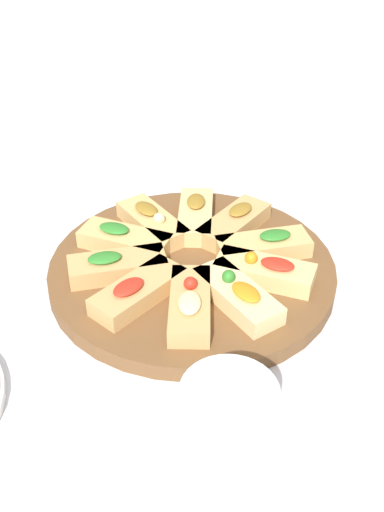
{
  "coord_description": "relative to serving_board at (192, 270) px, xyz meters",
  "views": [
    {
      "loc": [
        -0.54,
        -0.12,
        0.43
      ],
      "look_at": [
        0.0,
        0.0,
        0.03
      ],
      "focal_mm": 42.0,
      "sensor_mm": 36.0,
      "label": 1
    }
  ],
  "objects": [
    {
      "name": "ground_plane",
      "position": [
        0.0,
        0.0,
        -0.01
      ],
      "size": [
        3.0,
        3.0,
        0.0
      ],
      "primitive_type": "plane",
      "color": "silver"
    },
    {
      "name": "serving_board",
      "position": [
        0.0,
        0.0,
        0.0
      ],
      "size": [
        0.33,
        0.33,
        0.02
      ],
      "primitive_type": "cylinder",
      "color": "brown",
      "rests_on": "ground_plane"
    },
    {
      "name": "focaccia_slice_0",
      "position": [
        0.08,
        -0.04,
        0.02
      ],
      "size": [
        0.12,
        0.08,
        0.03
      ],
      "color": "tan",
      "rests_on": "serving_board"
    },
    {
      "name": "focaccia_slice_1",
      "position": [
        0.09,
        0.01,
        0.02
      ],
      "size": [
        0.11,
        0.06,
        0.03
      ],
      "color": "#DBB775",
      "rests_on": "serving_board"
    },
    {
      "name": "focaccia_slice_2",
      "position": [
        0.06,
        0.06,
        0.02
      ],
      "size": [
        0.1,
        0.11,
        0.03
      ],
      "color": "tan",
      "rests_on": "serving_board"
    },
    {
      "name": "focaccia_slice_3",
      "position": [
        0.01,
        0.09,
        0.02
      ],
      "size": [
        0.06,
        0.11,
        0.03
      ],
      "color": "tan",
      "rests_on": "serving_board"
    },
    {
      "name": "focaccia_slice_4",
      "position": [
        -0.04,
        0.08,
        0.02
      ],
      "size": [
        0.08,
        0.12,
        0.03
      ],
      "color": "tan",
      "rests_on": "serving_board"
    },
    {
      "name": "focaccia_slice_5",
      "position": [
        -0.08,
        0.04,
        0.02
      ],
      "size": [
        0.12,
        0.09,
        0.03
      ],
      "color": "tan",
      "rests_on": "serving_board"
    },
    {
      "name": "focaccia_slice_6",
      "position": [
        -0.08,
        -0.02,
        0.02
      ],
      "size": [
        0.11,
        0.06,
        0.03
      ],
      "color": "tan",
      "rests_on": "serving_board"
    },
    {
      "name": "focaccia_slice_7",
      "position": [
        -0.06,
        -0.06,
        0.02
      ],
      "size": [
        0.11,
        0.11,
        0.03
      ],
      "color": "#E5C689",
      "rests_on": "serving_board"
    },
    {
      "name": "focaccia_slice_8",
      "position": [
        -0.01,
        -0.09,
        0.02
      ],
      "size": [
        0.06,
        0.11,
        0.03
      ],
      "color": "#DBB775",
      "rests_on": "serving_board"
    },
    {
      "name": "focaccia_slice_9",
      "position": [
        0.04,
        -0.08,
        0.02
      ],
      "size": [
        0.08,
        0.12,
        0.03
      ],
      "color": "tan",
      "rests_on": "serving_board"
    },
    {
      "name": "plate_right",
      "position": [
        0.39,
        -0.09,
        -0.0
      ],
      "size": [
        0.23,
        0.23,
        0.02
      ],
      "color": "white",
      "rests_on": "ground_plane"
    },
    {
      "name": "water_glass",
      "position": [
        -0.26,
        -0.08,
        0.05
      ],
      "size": [
        0.07,
        0.07,
        0.11
      ],
      "primitive_type": "cylinder",
      "color": "silver",
      "rests_on": "ground_plane"
    }
  ]
}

